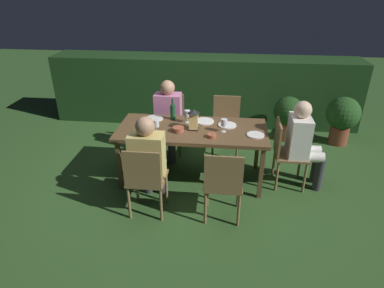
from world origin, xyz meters
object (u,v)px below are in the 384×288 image
(chair_side_left_a, at_px, (145,178))
(potted_plant_by_hedge, at_px, (288,114))
(person_in_cream, at_px, (303,141))
(wine_glass_b, at_px, (187,114))
(wine_glass_a, at_px, (224,123))
(bowl_bread, at_px, (178,129))
(chair_head_far, at_px, (286,151))
(chair_side_left_b, at_px, (223,183))
(green_bottle_on_table, at_px, (173,112))
(chair_side_right_a, at_px, (170,120))
(potted_plant_corner, at_px, (343,117))
(plate_c, at_px, (205,121))
(lantern_centerpiece, at_px, (194,118))
(wine_glass_c, at_px, (156,124))
(person_in_pink, at_px, (168,116))
(chair_side_right_b, at_px, (226,123))
(person_in_mustard, at_px, (149,157))
(plate_a, at_px, (154,118))
(plate_b, at_px, (227,125))
(bowl_olives, at_px, (212,136))
(plate_d, at_px, (255,135))
(dining_table, at_px, (192,132))

(chair_side_left_a, distance_m, potted_plant_by_hedge, 2.86)
(person_in_cream, height_order, wine_glass_b, person_in_cream)
(wine_glass_a, relative_size, bowl_bread, 1.19)
(chair_head_far, height_order, chair_side_left_b, same)
(green_bottle_on_table, height_order, wine_glass_b, green_bottle_on_table)
(chair_side_right_a, height_order, potted_plant_corner, chair_side_right_a)
(plate_c, bearing_deg, wine_glass_a, -48.26)
(lantern_centerpiece, height_order, wine_glass_c, lantern_centerpiece)
(chair_side_left_a, bearing_deg, chair_head_far, 26.71)
(chair_side_left_a, relative_size, wine_glass_b, 5.15)
(person_in_cream, bearing_deg, bowl_bread, -175.86)
(person_in_pink, relative_size, chair_side_left_a, 1.32)
(person_in_pink, relative_size, potted_plant_by_hedge, 1.56)
(chair_side_right_b, bearing_deg, person_in_mustard, -120.68)
(plate_a, xyz_separation_m, potted_plant_by_hedge, (1.96, 1.12, -0.30))
(green_bottle_on_table, distance_m, plate_b, 0.75)
(person_in_cream, bearing_deg, person_in_mustard, -161.18)
(plate_a, distance_m, plate_b, 0.99)
(wine_glass_b, distance_m, wine_glass_c, 0.49)
(green_bottle_on_table, bearing_deg, chair_side_right_b, 37.24)
(chair_side_left_a, relative_size, bowl_bread, 6.10)
(wine_glass_a, relative_size, bowl_olives, 1.52)
(wine_glass_c, xyz_separation_m, potted_plant_corner, (2.67, 1.48, -0.39))
(plate_d, bearing_deg, plate_a, 164.04)
(bowl_bread, bearing_deg, green_bottle_on_table, 108.53)
(bowl_bread, bearing_deg, chair_side_right_a, 106.02)
(person_in_cream, relative_size, potted_plant_corner, 1.47)
(person_in_mustard, height_order, wine_glass_b, person_in_mustard)
(lantern_centerpiece, xyz_separation_m, potted_plant_by_hedge, (1.40, 1.39, -0.44))
(chair_side_right_a, distance_m, plate_a, 0.63)
(lantern_centerpiece, height_order, green_bottle_on_table, green_bottle_on_table)
(chair_side_right_a, xyz_separation_m, plate_d, (1.21, -0.94, 0.26))
(dining_table, distance_m, plate_c, 0.28)
(plate_b, bearing_deg, lantern_centerpiece, -159.46)
(chair_side_left_b, bearing_deg, wine_glass_a, 91.87)
(chair_head_far, distance_m, person_in_mustard, 1.74)
(wine_glass_c, bearing_deg, plate_a, 105.23)
(chair_side_left_a, bearing_deg, potted_plant_corner, 38.35)
(chair_side_left_a, height_order, plate_b, chair_side_left_a)
(chair_side_right_b, distance_m, bowl_olives, 1.09)
(person_in_pink, distance_m, plate_c, 0.69)
(person_in_pink, distance_m, chair_side_right_b, 0.88)
(chair_head_far, relative_size, plate_a, 3.72)
(wine_glass_a, distance_m, plate_d, 0.41)
(plate_b, distance_m, plate_c, 0.31)
(potted_plant_by_hedge, bearing_deg, dining_table, -136.00)
(person_in_pink, height_order, potted_plant_by_hedge, person_in_pink)
(person_in_mustard, bearing_deg, bowl_bread, 62.30)
(green_bottle_on_table, bearing_deg, dining_table, -43.43)
(plate_a, bearing_deg, wine_glass_c, -74.77)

